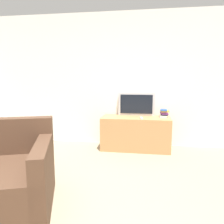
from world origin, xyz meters
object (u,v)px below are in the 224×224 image
(tv_stand, at_px, (136,133))
(television, at_px, (136,104))
(book_stack, at_px, (164,113))
(remote_on_stand, at_px, (141,118))

(tv_stand, bearing_deg, television, 91.06)
(tv_stand, relative_size, book_stack, 5.51)
(television, xyz_separation_m, remote_on_stand, (0.11, -0.37, -0.21))
(television, bearing_deg, remote_on_stand, -73.59)
(television, bearing_deg, book_stack, -15.46)
(television, distance_m, book_stack, 0.56)
(book_stack, bearing_deg, television, 164.54)
(book_stack, distance_m, remote_on_stand, 0.47)
(tv_stand, xyz_separation_m, television, (-0.00, 0.22, 0.53))
(tv_stand, xyz_separation_m, remote_on_stand, (0.11, -0.15, 0.32))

